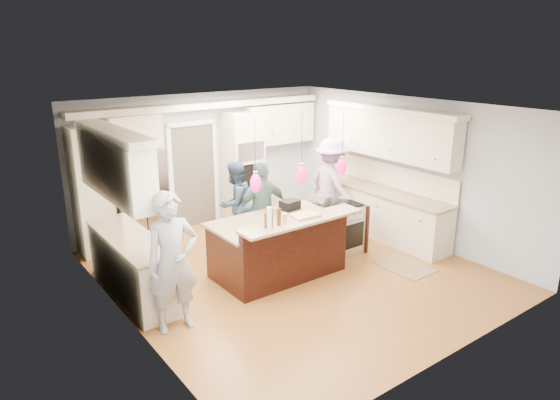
{
  "coord_description": "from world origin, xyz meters",
  "views": [
    {
      "loc": [
        -4.68,
        -5.97,
        3.6
      ],
      "look_at": [
        0.0,
        0.35,
        1.15
      ],
      "focal_mm": 32.0,
      "sensor_mm": 36.0,
      "label": 1
    }
  ],
  "objects_px": {
    "refrigerator": "(139,198)",
    "island_range": "(339,228)",
    "kitchen_island": "(278,246)",
    "person_far_left": "(235,203)",
    "person_bar_end": "(173,262)"
  },
  "relations": [
    {
      "from": "kitchen_island",
      "to": "person_bar_end",
      "type": "height_order",
      "value": "person_bar_end"
    },
    {
      "from": "kitchen_island",
      "to": "person_far_left",
      "type": "relative_size",
      "value": 1.33
    },
    {
      "from": "kitchen_island",
      "to": "person_far_left",
      "type": "xyz_separation_m",
      "value": [
        0.13,
        1.53,
        0.31
      ]
    },
    {
      "from": "person_far_left",
      "to": "island_range",
      "type": "bearing_deg",
      "value": 113.98
    },
    {
      "from": "kitchen_island",
      "to": "person_bar_end",
      "type": "distance_m",
      "value": 2.17
    },
    {
      "from": "person_bar_end",
      "to": "refrigerator",
      "type": "bearing_deg",
      "value": 81.89
    },
    {
      "from": "island_range",
      "to": "person_far_left",
      "type": "distance_m",
      "value": 1.96
    },
    {
      "from": "refrigerator",
      "to": "person_bar_end",
      "type": "xyz_separation_m",
      "value": [
        -0.75,
        -3.09,
        0.04
      ]
    },
    {
      "from": "person_far_left",
      "to": "refrigerator",
      "type": "bearing_deg",
      "value": -53.18
    },
    {
      "from": "refrigerator",
      "to": "island_range",
      "type": "xyz_separation_m",
      "value": [
        2.71,
        -2.49,
        -0.44
      ]
    },
    {
      "from": "kitchen_island",
      "to": "island_range",
      "type": "bearing_deg",
      "value": 3.06
    },
    {
      "from": "island_range",
      "to": "person_far_left",
      "type": "height_order",
      "value": "person_far_left"
    },
    {
      "from": "refrigerator",
      "to": "person_far_left",
      "type": "height_order",
      "value": "refrigerator"
    },
    {
      "from": "island_range",
      "to": "person_bar_end",
      "type": "xyz_separation_m",
      "value": [
        -3.46,
        -0.6,
        0.48
      ]
    },
    {
      "from": "person_far_left",
      "to": "person_bar_end",
      "type": "bearing_deg",
      "value": 25.87
    }
  ]
}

